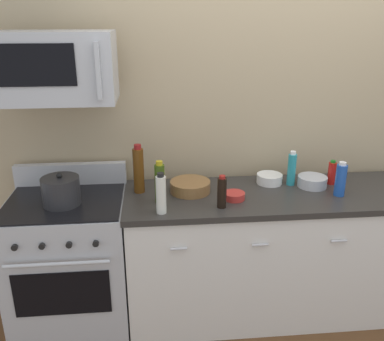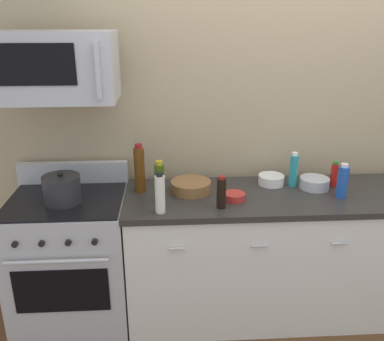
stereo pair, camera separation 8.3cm
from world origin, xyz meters
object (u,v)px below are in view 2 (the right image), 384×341
Objects in this scene: bottle_hot_sauce_red at (334,174)px; bowl_wooden_salad at (191,186)px; bottle_wine_amber at (139,169)px; bowl_steel_prep at (314,183)px; microwave at (52,66)px; bottle_vinegar_white at (160,194)px; bottle_dish_soap at (294,170)px; stockpot at (62,189)px; bottle_olive_oil at (160,182)px; bottle_soda_blue at (343,182)px; bottle_soy_sauce_dark at (221,193)px; bowl_red_small at (234,196)px; range_oven at (72,259)px; bowl_white_ceramic at (271,179)px.

bottle_hot_sauce_red reaches higher than bowl_wooden_salad.
bowl_steel_prep is (1.18, -0.02, -0.12)m from bottle_wine_amber.
microwave reaches higher than bottle_vinegar_white.
bottle_vinegar_white is at bearing -67.36° from bottle_wine_amber.
bottle_hot_sauce_red is 0.29m from bottle_dish_soap.
stockpot is (-1.66, -0.14, 0.05)m from bowl_steel_prep.
bottle_soda_blue is at bearing -0.27° from bottle_olive_oil.
bottle_soda_blue is 1.10× the size of bottle_soy_sauce_dark.
bowl_steel_prep is (1.66, 0.04, -0.79)m from microwave.
bottle_olive_oil is at bearing 179.72° from bowl_red_small.
bottle_vinegar_white is 0.98m from bottle_dish_soap.
bottle_olive_oil reaches higher than bottle_vinegar_white.
bottle_soda_blue is at bearing -97.63° from bottle_hot_sauce_red.
bottle_hot_sauce_red is at bearing 20.35° from bottle_soy_sauce_dark.
microwave is 2.25× the size of bottle_wine_amber.
bottle_soda_blue is 1.16× the size of bowl_steel_prep.
bottle_hot_sauce_red is at bearing -2.69° from bottle_dish_soap.
bottle_soda_blue is 0.21m from bowl_steel_prep.
bowl_wooden_salad is at bearing 4.92° from range_oven.
bottle_soda_blue reaches higher than range_oven.
bottle_olive_oil reaches higher than bowl_steel_prep.
bottle_vinegar_white is (0.61, -0.23, 0.57)m from range_oven.
bottle_soda_blue is 0.20m from bottle_hot_sauce_red.
range_oven is 5.12× the size of bottle_soy_sauce_dark.
bottle_hot_sauce_red is at bearing 2.29° from microwave.
bottle_soy_sauce_dark is (-0.54, -0.32, -0.02)m from bottle_dish_soap.
microwave is 0.94m from bottle_olive_oil.
bowl_steel_prep is 0.60m from bowl_red_small.
bottle_olive_oil is 1.99× the size of bowl_red_small.
bottle_dish_soap is (1.05, 0.03, -0.04)m from bottle_wine_amber.
bowl_red_small is (0.10, 0.11, -0.08)m from bottle_soy_sauce_dark.
bowl_red_small is at bearing -165.03° from bottle_hot_sauce_red.
bottle_wine_amber is 1.66× the size of bowl_steel_prep.
bottle_vinegar_white is 1.05× the size of bottle_dish_soap.
bowl_white_ceramic is (0.91, 0.07, -0.12)m from bottle_wine_amber.
bottle_soy_sauce_dark is at bearing 6.55° from bottle_vinegar_white.
bottle_olive_oil is 1.31× the size of bottle_soy_sauce_dark.
bottle_wine_amber reaches higher than bowl_red_small.
bottle_soda_blue is at bearing -39.05° from bottle_dish_soap.
bowl_white_ceramic is (0.77, 0.24, -0.09)m from bottle_olive_oil.
bowl_steel_prep reaches higher than bowl_red_small.
stockpot reaches higher than bottle_soy_sauce_dark.
bottle_wine_amber is 1.85× the size of bowl_white_ceramic.
microwave is 3.56× the size of bottle_soy_sauce_dark.
range_oven is 0.85m from bottle_olive_oil.
bowl_wooden_salad is (0.34, -0.03, -0.12)m from bottle_wine_amber.
stockpot is (-0.48, -0.15, -0.07)m from bottle_wine_amber.
bottle_hot_sauce_red is at bearing -7.17° from bowl_white_ceramic.
bottle_wine_amber reaches higher than bottle_hot_sauce_red.
bottle_dish_soap is at bearing 177.31° from bottle_hot_sauce_red.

